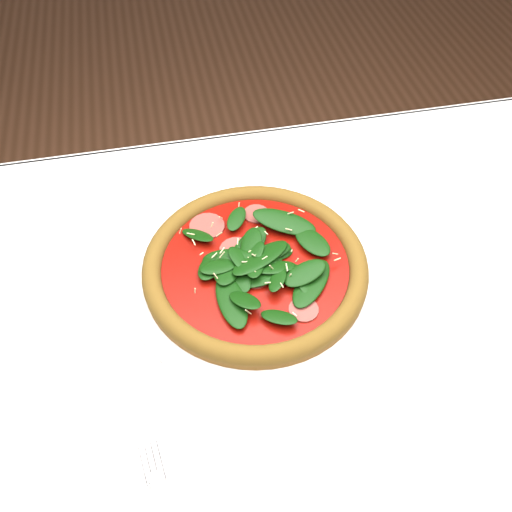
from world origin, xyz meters
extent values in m
plane|color=brown|center=(0.00, 0.00, 0.00)|extent=(6.00, 6.00, 0.00)
cube|color=silver|center=(0.00, 0.00, 0.73)|extent=(1.20, 0.80, 0.04)
cylinder|color=#49301D|center=(-0.54, 0.34, 0.35)|extent=(0.06, 0.06, 0.71)
cylinder|color=#49301D|center=(0.54, 0.34, 0.35)|extent=(0.06, 0.06, 0.71)
cube|color=silver|center=(0.00, 0.40, 0.64)|extent=(1.20, 0.01, 0.22)
cylinder|color=white|center=(-0.05, 0.05, 0.76)|extent=(0.38, 0.38, 0.01)
torus|color=white|center=(-0.05, 0.05, 0.76)|extent=(0.38, 0.38, 0.01)
cylinder|color=brown|center=(-0.05, 0.05, 0.77)|extent=(0.39, 0.39, 0.01)
torus|color=#B17C28|center=(-0.05, 0.05, 0.78)|extent=(0.39, 0.39, 0.03)
cylinder|color=#990B05|center=(-0.05, 0.05, 0.78)|extent=(0.32, 0.32, 0.00)
cylinder|color=brown|center=(-0.05, 0.05, 0.78)|extent=(0.28, 0.28, 0.00)
ellipsoid|color=#103C0A|center=(-0.05, 0.05, 0.79)|extent=(0.31, 0.31, 0.03)
cylinder|color=beige|center=(-0.05, 0.05, 0.80)|extent=(0.28, 0.28, 0.00)
cube|color=silver|center=(-0.22, -0.20, 0.76)|extent=(0.03, 0.05, 0.00)
camera|label=1|loc=(-0.15, -0.47, 1.42)|focal=40.00mm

